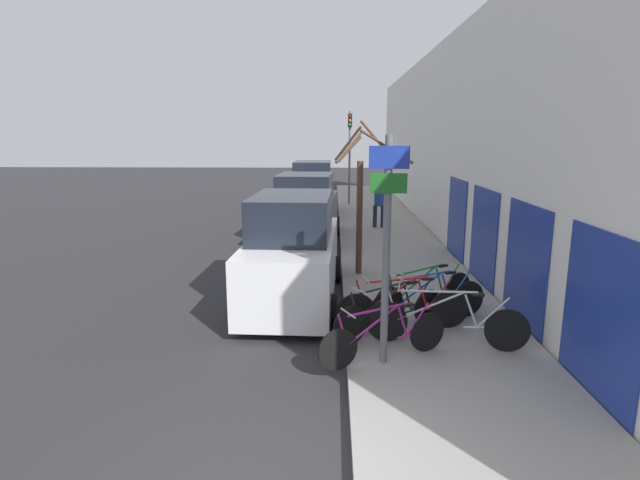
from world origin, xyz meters
TOP-DOWN VIEW (x-y plane):
  - ground_plane at (0.00, 11.20)m, footprint 80.00×80.00m
  - sidewalk_curb at (2.60, 14.00)m, footprint 3.20×32.00m
  - building_facade at (4.35, 13.90)m, footprint 0.23×32.00m
  - signpost at (1.55, 2.91)m, footprint 0.56×0.13m
  - bicycle_0 at (1.56, 2.97)m, footprint 2.00×1.00m
  - bicycle_1 at (2.60, 3.51)m, footprint 2.56×0.62m
  - bicycle_2 at (1.79, 3.99)m, footprint 2.01×1.29m
  - bicycle_3 at (2.01, 4.18)m, footprint 2.37×0.54m
  - bicycle_4 at (2.53, 4.55)m, footprint 2.24×0.99m
  - bicycle_5 at (2.54, 5.05)m, footprint 2.08×1.39m
  - parked_car_0 at (-0.07, 6.15)m, footprint 2.07×4.80m
  - parked_car_1 at (-0.15, 12.24)m, footprint 2.29×4.44m
  - parked_car_2 at (-0.15, 17.65)m, footprint 1.97×4.34m
  - pedestrian_near at (2.46, 14.19)m, footprint 0.44×0.37m
  - street_tree at (1.43, 7.81)m, footprint 1.77×1.39m
  - traffic_light at (1.54, 20.58)m, footprint 0.20×0.30m

SIDE VIEW (x-z plane):
  - ground_plane at x=0.00m, z-range 0.00..0.00m
  - sidewalk_curb at x=2.60m, z-range 0.00..0.15m
  - bicycle_0 at x=1.56m, z-range 0.09..0.96m
  - bicycle_2 at x=1.79m, z-range 0.08..0.99m
  - bicycle_5 at x=2.54m, z-range 0.08..1.01m
  - bicycle_4 at x=2.53m, z-range 0.08..1.03m
  - bicycle_3 at x=2.01m, z-range 0.07..1.05m
  - bicycle_1 at x=2.60m, z-range 0.08..1.04m
  - parked_car_1 at x=-0.15m, z-range -0.09..2.19m
  - parked_car_0 at x=-0.07m, z-range -0.11..2.21m
  - parked_car_2 at x=-0.15m, z-range -0.12..2.29m
  - pedestrian_near at x=2.46m, z-range 0.28..1.95m
  - street_tree at x=1.43m, z-range 0.12..3.83m
  - signpost at x=1.55m, z-range 0.31..3.68m
  - traffic_light at x=1.54m, z-range 0.78..5.28m
  - building_facade at x=4.35m, z-range -0.02..6.48m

